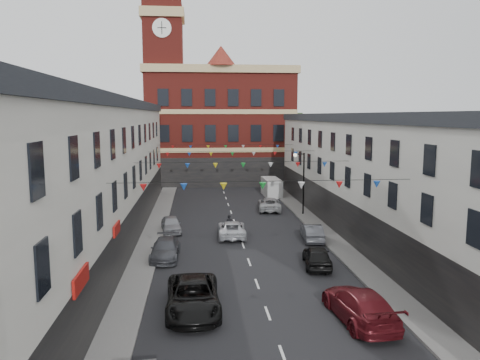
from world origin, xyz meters
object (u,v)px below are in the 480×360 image
object	(u,v)px
white_van	(271,187)
street_lamp	(301,175)
car_left_e	(171,224)
moving_car	(232,229)
car_right_c	(360,305)
car_right_d	(317,256)
car_right_e	(312,232)
car_right_f	(269,204)
car_left_d	(165,249)
pedestrian	(229,225)
car_left_c	(193,297)

from	to	relation	value
white_van	street_lamp	bearing A→B (deg)	-86.31
car_left_e	moving_car	world-z (taller)	car_left_e
street_lamp	white_van	xyz separation A→B (m)	(-1.04, 11.09, -2.87)
car_right_c	white_van	distance (m)	34.35
car_right_d	moving_car	distance (m)	9.24
car_right_e	car_right_f	distance (m)	11.75
car_right_e	car_right_c	bearing A→B (deg)	90.20
car_right_d	car_right_f	xyz separation A→B (m)	(-0.24, 17.85, -0.03)
car_left_d	car_right_e	world-z (taller)	car_left_d
car_right_d	street_lamp	bearing A→B (deg)	-90.82
street_lamp	car_left_e	distance (m)	13.62
car_right_e	moving_car	xyz separation A→B (m)	(-6.02, 1.70, -0.01)
car_right_f	car_right_c	bearing A→B (deg)	96.85
car_left_d	car_right_d	xyz separation A→B (m)	(9.67, -2.69, 0.03)
car_right_f	moving_car	bearing A→B (deg)	71.75
moving_car	car_right_f	bearing A→B (deg)	-112.41
car_right_e	white_van	bearing A→B (deg)	-85.09
street_lamp	car_right_e	bearing A→B (deg)	-97.28
car_right_e	white_van	distance (m)	20.26
moving_car	pedestrian	xyz separation A→B (m)	(-0.14, 0.82, 0.15)
car_left_e	pedestrian	bearing A→B (deg)	-21.14
pedestrian	moving_car	bearing A→B (deg)	-74.03
car_left_c	white_van	xyz separation A→B (m)	(9.11, 32.55, 0.27)
street_lamp	car_left_c	xyz separation A→B (m)	(-10.15, -21.46, -3.13)
car_left_d	car_right_c	distance (m)	14.29
car_right_d	car_right_f	world-z (taller)	car_right_d
car_right_f	street_lamp	bearing A→B (deg)	142.78
moving_car	car_left_d	bearing A→B (deg)	49.20
street_lamp	car_right_f	world-z (taller)	street_lamp
car_right_d	white_van	world-z (taller)	white_van
car_left_e	car_right_c	size ratio (longest dim) A/B	0.71
car_right_c	car_right_e	size ratio (longest dim) A/B	1.37
moving_car	car_right_c	bearing A→B (deg)	109.08
car_right_d	pedestrian	world-z (taller)	pedestrian
car_right_f	moving_car	world-z (taller)	car_right_f
car_right_c	car_right_f	xyz separation A→B (m)	(-0.20, 25.73, -0.12)
car_left_c	car_left_d	bearing A→B (deg)	100.87
street_lamp	car_right_d	bearing A→B (deg)	-98.82
car_right_e	pedestrian	world-z (taller)	pedestrian
car_right_f	pedestrian	distance (m)	10.28
car_left_c	car_right_c	size ratio (longest dim) A/B	1.03
pedestrian	car_left_c	bearing A→B (deg)	-94.33
car_right_c	car_right_f	bearing A→B (deg)	-94.09
car_right_f	car_right_e	bearing A→B (deg)	103.50
car_right_d	car_left_e	bearing A→B (deg)	-37.67
car_left_c	pedestrian	world-z (taller)	pedestrian
car_left_c	car_right_e	xyz separation A→B (m)	(8.98, 12.30, -0.13)
car_right_f	moving_car	size ratio (longest dim) A/B	1.03
car_left_c	car_right_d	world-z (taller)	car_left_c
car_left_c	car_left_d	distance (m)	9.00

